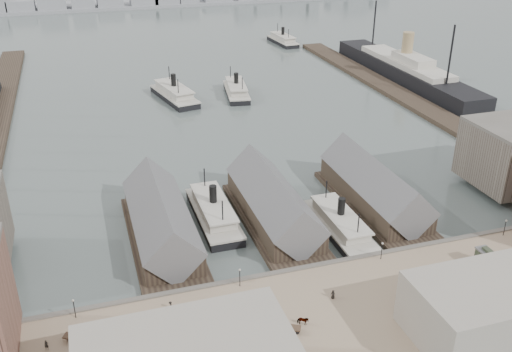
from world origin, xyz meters
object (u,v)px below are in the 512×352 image
object	(u,v)px
ocean_steamer	(405,70)
tram	(495,267)
horse_cart_left	(82,331)
ferry_docked_west	(214,212)
horse_cart_right	(468,299)
horse_cart_center	(300,323)

from	to	relation	value
ocean_steamer	tram	world-z (taller)	ocean_steamer
ocean_steamer	tram	distance (m)	143.48
horse_cart_left	ferry_docked_west	bearing A→B (deg)	-14.53
ferry_docked_west	horse_cart_right	bearing A→B (deg)	-52.17
ocean_steamer	ferry_docked_west	bearing A→B (deg)	-139.21
ferry_docked_west	ocean_steamer	xyz separation A→B (m)	(105.00, 90.59, 1.99)
ferry_docked_west	horse_cart_right	size ratio (longest dim) A/B	5.53
horse_cart_right	ocean_steamer	bearing A→B (deg)	-49.98
ferry_docked_west	tram	bearing A→B (deg)	-41.04
horse_cart_left	horse_cart_right	bearing A→B (deg)	-72.62
ocean_steamer	horse_cart_center	size ratio (longest dim) A/B	20.27
ferry_docked_west	horse_cart_left	bearing A→B (deg)	-132.47
horse_cart_center	tram	bearing A→B (deg)	-56.95
horse_cart_right	tram	bearing A→B (deg)	-82.90
ocean_steamer	horse_cart_right	world-z (taller)	ocean_steamer
ocean_steamer	horse_cart_center	distance (m)	167.22
ferry_docked_west	ocean_steamer	size ratio (longest dim) A/B	0.27
ferry_docked_west	horse_cart_left	distance (m)	45.98
ferry_docked_west	horse_cart_left	size ratio (longest dim) A/B	5.63
ferry_docked_west	horse_cart_left	xyz separation A→B (m)	(-31.04, -33.91, 0.59)
tram	horse_cart_left	size ratio (longest dim) A/B	2.09
horse_cart_left	horse_cart_right	world-z (taller)	horse_cart_right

